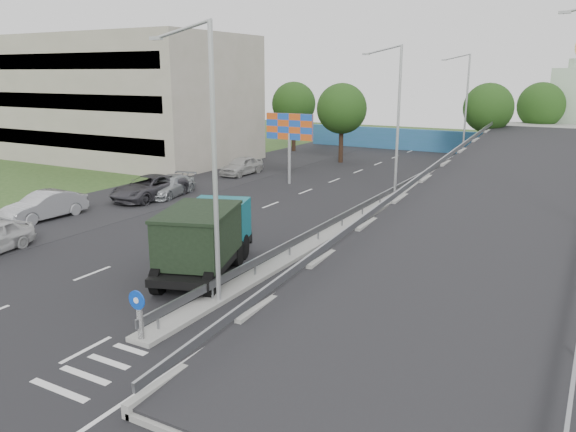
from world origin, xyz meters
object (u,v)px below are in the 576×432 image
Objects in this scene: lamp_post_mid at (396,115)px; parked_car_e at (242,166)px; parked_car_c at (149,188)px; sign_bollard at (139,315)px; lamp_post_near at (210,151)px; billboard at (289,131)px; parked_car_b at (45,206)px; parked_car_d at (169,186)px; dump_truck at (205,236)px; lamp_post_far at (464,102)px.

lamp_post_mid reaches higher than parked_car_e.
parked_car_c is (-14.90, -7.50, -4.99)m from lamp_post_mid.
sign_bollard is 0.17× the size of lamp_post_near.
billboard is 1.10× the size of parked_car_b.
lamp_post_mid is 2.01× the size of parked_car_b.
billboard is at bearing 167.62° from lamp_post_mid.
parked_car_e is at bearing 121.92° from lamp_post_near.
lamp_post_mid reaches higher than parked_car_d.
lamp_post_mid is 9.47m from billboard.
parked_car_e is at bearing 101.10° from dump_truck.
lamp_post_mid is (0.00, 20.00, 0.00)m from lamp_post_near.
lamp_post_mid is (0.11, 23.83, 4.77)m from sign_bollard.
billboard is 11.62m from parked_car_c.
lamp_post_near is 5.42m from dump_truck.
lamp_post_near is 1.00× the size of lamp_post_mid.
sign_bollard is 31.10m from parked_car_e.
billboard reaches higher than parked_car_e.
lamp_post_far reaches higher than parked_car_c.
lamp_post_near is at bearing -53.37° from parked_car_d.
parked_car_d is (2.11, 8.68, -0.11)m from parked_car_b.
lamp_post_near is 1.72× the size of parked_car_c.
lamp_post_near is 1.37× the size of dump_truck.
parked_car_d is at bearing 117.17° from dump_truck.
billboard is (-9.11, 22.00, -1.62)m from lamp_post_near.
lamp_post_near reaches higher than billboard.
parked_car_b is (-16.51, -14.67, -4.98)m from lamp_post_mid.
lamp_post_far is 38.72m from parked_car_b.
lamp_post_near is at bearing 88.36° from sign_bollard.
parked_car_b is at bearing -138.37° from lamp_post_mid.
lamp_post_near reaches higher than parked_car_e.
lamp_post_mid is 1.00× the size of lamp_post_far.
parked_car_c is at bearing 140.01° from lamp_post_near.
billboard is 20.69m from dump_truck.
sign_bollard is 27.53m from billboard.
lamp_post_near and lamp_post_far have the same top height.
billboard reaches higher than sign_bollard.
lamp_post_mid is at bearing -12.46° from parked_car_e.
parked_car_d is at bearing -118.98° from lamp_post_far.
dump_truck is (-2.38, 2.59, -4.12)m from lamp_post_near.
lamp_post_far is at bearing 67.55° from parked_car_b.
billboard is at bearing 47.37° from parked_car_d.
lamp_post_mid is 2.18× the size of parked_car_e.
billboard reaches higher than dump_truck.
lamp_post_far is 2.01× the size of parked_car_b.
sign_bollard is 0.23× the size of dump_truck.
lamp_post_near is 20.72m from parked_car_d.
parked_car_e is at bearing 89.55° from parked_car_c.
lamp_post_near is at bearing -56.69° from parked_car_e.
sign_bollard is at bearing -91.64° from lamp_post_near.
dump_truck is 1.59× the size of parked_car_e.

